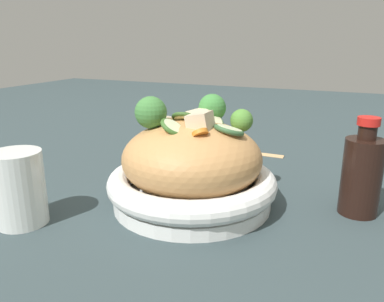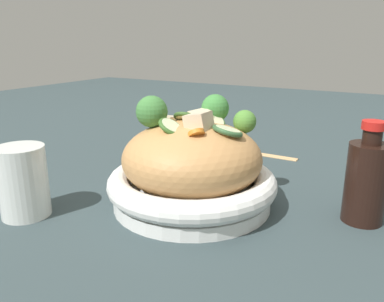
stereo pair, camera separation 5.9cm
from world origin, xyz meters
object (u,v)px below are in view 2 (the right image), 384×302
at_px(soy_sauce_bottle, 366,180).
at_px(chopsticks_pair, 252,152).
at_px(drinking_glass, 23,182).
at_px(serving_bowl, 192,187).

bearing_deg(soy_sauce_bottle, chopsticks_pair, 137.33).
bearing_deg(drinking_glass, chopsticks_pair, 68.96).
relative_size(serving_bowl, drinking_glass, 2.49).
bearing_deg(drinking_glass, soy_sauce_bottle, 27.34).
height_order(soy_sauce_bottle, chopsticks_pair, soy_sauce_bottle).
distance_m(serving_bowl, chopsticks_pair, 0.31).
distance_m(serving_bowl, soy_sauce_bottle, 0.25).
height_order(soy_sauce_bottle, drinking_glass, soy_sauce_bottle).
distance_m(chopsticks_pair, drinking_glass, 0.50).
height_order(chopsticks_pair, drinking_glass, drinking_glass).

